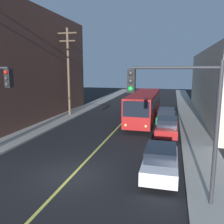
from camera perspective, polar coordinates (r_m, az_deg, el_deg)
name	(u,v)px	position (r m, az deg, el deg)	size (l,w,h in m)	color
ground_plane	(72,175)	(13.75, -9.47, -14.77)	(120.00, 120.00, 0.00)	black
sidewalk_left	(46,125)	(25.35, -15.45, -3.11)	(2.50, 90.00, 0.15)	gray
sidewalk_right	(195,135)	(22.21, 19.30, -5.21)	(2.50, 90.00, 0.15)	gray
lane_stripe_center	(125,120)	(27.47, 3.17, -1.87)	(0.16, 60.00, 0.01)	#D8CC4C
building_left_brick	(10,66)	(30.84, -23.28, 10.09)	(10.00, 21.59, 12.23)	brown
city_bus	(144,105)	(26.56, 7.76, 1.61)	(2.63, 12.17, 3.20)	maroon
parked_car_white	(161,161)	(13.54, 11.57, -11.36)	(1.83, 4.40, 1.62)	silver
parked_car_red	(167,127)	(21.18, 13.11, -3.48)	(1.88, 4.43, 1.62)	maroon
parked_car_green	(166,116)	(26.03, 12.85, -0.91)	(1.90, 4.44, 1.62)	#196038
utility_pole_mid	(68,68)	(29.79, -10.41, 10.29)	(2.40, 0.28, 10.41)	brown
traffic_signal_right_corner	(178,106)	(10.11, 15.61, 1.44)	(3.75, 0.48, 6.00)	#2D2D33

